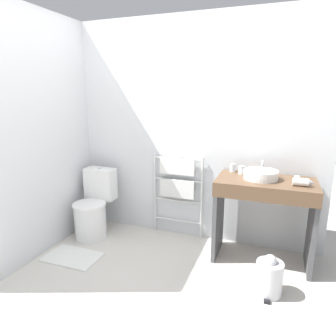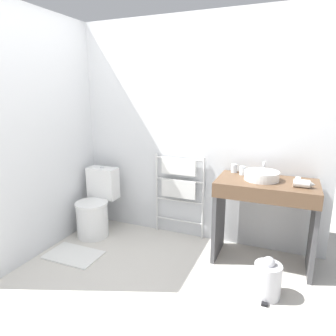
{
  "view_description": "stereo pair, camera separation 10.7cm",
  "coord_description": "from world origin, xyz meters",
  "px_view_note": "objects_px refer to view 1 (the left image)",
  "views": [
    {
      "loc": [
        0.9,
        -1.84,
        1.63
      ],
      "look_at": [
        -0.07,
        0.8,
        0.93
      ],
      "focal_mm": 32.0,
      "sensor_mm": 36.0,
      "label": 1
    },
    {
      "loc": [
        1.0,
        -1.8,
        1.63
      ],
      "look_at": [
        -0.07,
        0.8,
        0.93
      ],
      "focal_mm": 32.0,
      "sensor_mm": 36.0,
      "label": 2
    }
  ],
  "objects_px": {
    "hair_dryer": "(302,182)",
    "towel_radiator": "(177,182)",
    "toilet": "(94,209)",
    "trash_bin": "(269,277)",
    "sink_basin": "(261,174)",
    "cup_near_edge": "(241,170)",
    "cup_near_wall": "(233,168)"
  },
  "relations": [
    {
      "from": "toilet",
      "to": "trash_bin",
      "type": "bearing_deg",
      "value": -12.42
    },
    {
      "from": "sink_basin",
      "to": "trash_bin",
      "type": "relative_size",
      "value": 0.89
    },
    {
      "from": "towel_radiator",
      "to": "hair_dryer",
      "type": "bearing_deg",
      "value": -14.16
    },
    {
      "from": "sink_basin",
      "to": "towel_radiator",
      "type": "bearing_deg",
      "value": 166.13
    },
    {
      "from": "cup_near_edge",
      "to": "hair_dryer",
      "type": "xyz_separation_m",
      "value": [
        0.55,
        -0.21,
        -0.01
      ]
    },
    {
      "from": "cup_near_wall",
      "to": "cup_near_edge",
      "type": "distance_m",
      "value": 0.11
    },
    {
      "from": "sink_basin",
      "to": "cup_near_edge",
      "type": "distance_m",
      "value": 0.23
    },
    {
      "from": "towel_radiator",
      "to": "cup_near_edge",
      "type": "bearing_deg",
      "value": -8.29
    },
    {
      "from": "cup_near_wall",
      "to": "hair_dryer",
      "type": "bearing_deg",
      "value": -23.27
    },
    {
      "from": "cup_near_edge",
      "to": "towel_radiator",
      "type": "bearing_deg",
      "value": 171.71
    },
    {
      "from": "towel_radiator",
      "to": "cup_near_edge",
      "type": "xyz_separation_m",
      "value": [
        0.72,
        -0.1,
        0.24
      ]
    },
    {
      "from": "sink_basin",
      "to": "cup_near_edge",
      "type": "relative_size",
      "value": 3.75
    },
    {
      "from": "cup_near_edge",
      "to": "cup_near_wall",
      "type": "bearing_deg",
      "value": 147.15
    },
    {
      "from": "cup_near_edge",
      "to": "hair_dryer",
      "type": "bearing_deg",
      "value": -21.41
    },
    {
      "from": "trash_bin",
      "to": "hair_dryer",
      "type": "bearing_deg",
      "value": 65.6
    },
    {
      "from": "sink_basin",
      "to": "cup_near_wall",
      "type": "bearing_deg",
      "value": 147.88
    },
    {
      "from": "cup_near_edge",
      "to": "trash_bin",
      "type": "relative_size",
      "value": 0.24
    },
    {
      "from": "toilet",
      "to": "towel_radiator",
      "type": "bearing_deg",
      "value": 19.51
    },
    {
      "from": "towel_radiator",
      "to": "hair_dryer",
      "type": "distance_m",
      "value": 1.33
    },
    {
      "from": "cup_near_edge",
      "to": "toilet",
      "type": "bearing_deg",
      "value": -172.29
    },
    {
      "from": "toilet",
      "to": "trash_bin",
      "type": "height_order",
      "value": "toilet"
    },
    {
      "from": "sink_basin",
      "to": "cup_near_edge",
      "type": "bearing_deg",
      "value": 148.24
    },
    {
      "from": "hair_dryer",
      "to": "trash_bin",
      "type": "distance_m",
      "value": 0.87
    },
    {
      "from": "cup_near_wall",
      "to": "trash_bin",
      "type": "relative_size",
      "value": 0.24
    },
    {
      "from": "toilet",
      "to": "towel_radiator",
      "type": "relative_size",
      "value": 0.82
    },
    {
      "from": "cup_near_wall",
      "to": "hair_dryer",
      "type": "xyz_separation_m",
      "value": [
        0.64,
        -0.28,
        -0.01
      ]
    },
    {
      "from": "toilet",
      "to": "trash_bin",
      "type": "relative_size",
      "value": 2.16
    },
    {
      "from": "cup_near_wall",
      "to": "trash_bin",
      "type": "distance_m",
      "value": 1.12
    },
    {
      "from": "towel_radiator",
      "to": "trash_bin",
      "type": "height_order",
      "value": "towel_radiator"
    },
    {
      "from": "cup_near_wall",
      "to": "hair_dryer",
      "type": "distance_m",
      "value": 0.7
    },
    {
      "from": "towel_radiator",
      "to": "sink_basin",
      "type": "xyz_separation_m",
      "value": [
        0.91,
        -0.23,
        0.24
      ]
    },
    {
      "from": "hair_dryer",
      "to": "towel_radiator",
      "type": "bearing_deg",
      "value": 165.84
    }
  ]
}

